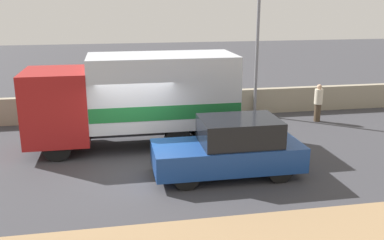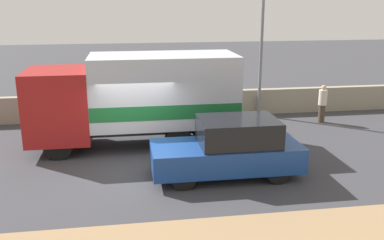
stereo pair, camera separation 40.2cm
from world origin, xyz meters
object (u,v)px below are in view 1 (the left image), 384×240
object	(u,v)px
box_truck	(137,97)
pedestrian	(318,102)
car_hatchback	(231,148)
street_lamp	(258,31)

from	to	relation	value
box_truck	pedestrian	distance (m)	8.04
box_truck	pedestrian	xyz separation A→B (m)	(7.78, 1.81, -0.94)
car_hatchback	pedestrian	bearing A→B (deg)	-136.38
car_hatchback	box_truck	bearing A→B (deg)	-51.82
box_truck	car_hatchback	size ratio (longest dim) A/B	1.64
street_lamp	pedestrian	size ratio (longest dim) A/B	3.96
street_lamp	car_hatchback	xyz separation A→B (m)	(-2.94, -6.49, -2.90)
box_truck	pedestrian	world-z (taller)	box_truck
street_lamp	pedestrian	distance (m)	4.00
street_lamp	car_hatchback	size ratio (longest dim) A/B	1.46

